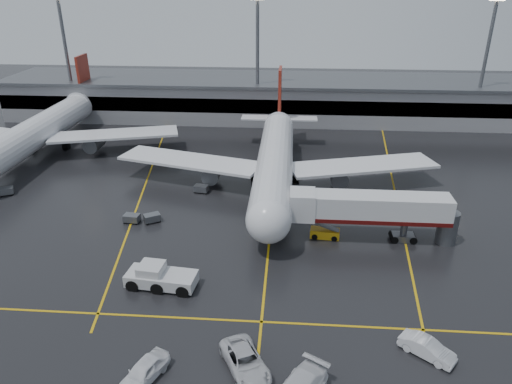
{
  "coord_description": "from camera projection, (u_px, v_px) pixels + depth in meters",
  "views": [
    {
      "loc": [
        2.1,
        -56.75,
        29.14
      ],
      "look_at": [
        -2.0,
        -2.0,
        4.0
      ],
      "focal_mm": 33.31,
      "sensor_mm": 36.0,
      "label": 1
    }
  ],
  "objects": [
    {
      "name": "second_airliner",
      "position": [
        42.0,
        129.0,
        84.5
      ],
      "size": [
        48.8,
        45.6,
        14.1
      ],
      "color": "silver",
      "rests_on": "ground"
    },
    {
      "name": "baggage_cart_e",
      "position": [
        6.0,
        191.0,
        68.84
      ],
      "size": [
        2.37,
        2.07,
        1.12
      ],
      "color": "#595B60",
      "rests_on": "ground"
    },
    {
      "name": "light_mast_left",
      "position": [
        66.0,
        52.0,
        98.84
      ],
      "size": [
        3.0,
        1.2,
        25.45
      ],
      "color": "#595B60",
      "rests_on": "ground"
    },
    {
      "name": "terminal",
      "position": [
        282.0,
        98.0,
        105.39
      ],
      "size": [
        122.0,
        19.0,
        8.6
      ],
      "color": "gray",
      "rests_on": "ground"
    },
    {
      "name": "main_airliner",
      "position": [
        275.0,
        159.0,
        70.77
      ],
      "size": [
        48.8,
        45.6,
        14.1
      ],
      "color": "silver",
      "rests_on": "ground"
    },
    {
      "name": "apron_line_right",
      "position": [
        394.0,
        187.0,
        71.57
      ],
      "size": [
        7.57,
        69.64,
        0.02
      ],
      "primitive_type": "cube",
      "rotation": [
        0.0,
        0.0,
        -0.1
      ],
      "color": "gold",
      "rests_on": "ground"
    },
    {
      "name": "pushback_tractor",
      "position": [
        160.0,
        277.0,
        48.48
      ],
      "size": [
        7.41,
        3.77,
        2.55
      ],
      "color": "silver",
      "rests_on": "ground"
    },
    {
      "name": "service_van_d",
      "position": [
        144.0,
        372.0,
        37.19
      ],
      "size": [
        3.76,
        5.27,
        1.67
      ],
      "primitive_type": "imported",
      "rotation": [
        0.0,
        0.0,
        -0.41
      ],
      "color": "white",
      "rests_on": "ground"
    },
    {
      "name": "apron_line_left",
      "position": [
        147.0,
        180.0,
        74.15
      ],
      "size": [
        9.99,
        69.35,
        0.02
      ],
      "primitive_type": "cube",
      "rotation": [
        0.0,
        0.0,
        0.14
      ],
      "color": "gold",
      "rests_on": "ground"
    },
    {
      "name": "light_mast_right",
      "position": [
        486.0,
        57.0,
        93.06
      ],
      "size": [
        3.0,
        1.2,
        25.45
      ],
      "color": "#595B60",
      "rests_on": "ground"
    },
    {
      "name": "baggage_cart_a",
      "position": [
        152.0,
        218.0,
        61.25
      ],
      "size": [
        2.38,
        2.14,
        1.12
      ],
      "color": "#595B60",
      "rests_on": "ground"
    },
    {
      "name": "apron_line_stop",
      "position": [
        261.0,
        322.0,
        43.78
      ],
      "size": [
        60.0,
        0.25,
        0.02
      ],
      "primitive_type": "cube",
      "color": "gold",
      "rests_on": "ground"
    },
    {
      "name": "belt_loader",
      "position": [
        325.0,
        233.0,
        57.72
      ],
      "size": [
        3.66,
        2.0,
        2.22
      ],
      "color": "gold",
      "rests_on": "ground"
    },
    {
      "name": "jet_bridge",
      "position": [
        371.0,
        210.0,
        55.84
      ],
      "size": [
        19.9,
        3.4,
        6.05
      ],
      "color": "silver",
      "rests_on": "ground"
    },
    {
      "name": "service_van_a",
      "position": [
        245.0,
        362.0,
        38.16
      ],
      "size": [
        5.14,
        6.56,
        1.66
      ],
      "primitive_type": "imported",
      "rotation": [
        0.0,
        0.0,
        0.47
      ],
      "color": "silver",
      "rests_on": "ground"
    },
    {
      "name": "baggage_cart_c",
      "position": [
        201.0,
        188.0,
        69.65
      ],
      "size": [
        2.2,
        1.64,
        1.12
      ],
      "color": "#595B60",
      "rests_on": "ground"
    },
    {
      "name": "baggage_cart_b",
      "position": [
        132.0,
        218.0,
        61.16
      ],
      "size": [
        2.12,
        1.5,
        1.12
      ],
      "color": "#595B60",
      "rests_on": "ground"
    },
    {
      "name": "apron_line_centre",
      "position": [
        272.0,
        213.0,
        63.72
      ],
      "size": [
        0.25,
        90.0,
        0.02
      ],
      "primitive_type": "cube",
      "color": "gold",
      "rests_on": "ground"
    },
    {
      "name": "service_van_c",
      "position": [
        427.0,
        348.0,
        39.62
      ],
      "size": [
        4.69,
        4.16,
        1.54
      ],
      "primitive_type": "imported",
      "rotation": [
        0.0,
        0.0,
        0.91
      ],
      "color": "silver",
      "rests_on": "ground"
    },
    {
      "name": "light_mast_mid",
      "position": [
        257.0,
        55.0,
        96.12
      ],
      "size": [
        3.0,
        1.2,
        25.45
      ],
      "color": "#595B60",
      "rests_on": "ground"
    },
    {
      "name": "ground",
      "position": [
        272.0,
        213.0,
        63.73
      ],
      "size": [
        220.0,
        220.0,
        0.0
      ],
      "primitive_type": "plane",
      "color": "black",
      "rests_on": "ground"
    }
  ]
}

